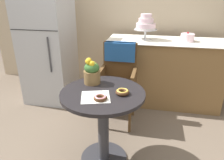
{
  "coord_description": "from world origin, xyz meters",
  "views": [
    {
      "loc": [
        0.4,
        -1.56,
        1.51
      ],
      "look_at": [
        0.05,
        0.15,
        0.77
      ],
      "focal_mm": 34.05,
      "sensor_mm": 36.0,
      "label": 1
    }
  ],
  "objects_px": {
    "wicker_chair": "(119,70)",
    "tiered_cake_stand": "(146,24)",
    "flower_vase": "(92,72)",
    "round_layer_cake": "(187,37)",
    "donut_front": "(100,98)",
    "donut_mid": "(122,92)",
    "refrigerator": "(47,42)",
    "cafe_table": "(103,113)"
  },
  "relations": [
    {
      "from": "donut_mid",
      "to": "flower_vase",
      "type": "bearing_deg",
      "value": 151.01
    },
    {
      "from": "tiered_cake_stand",
      "to": "flower_vase",
      "type": "bearing_deg",
      "value": -109.56
    },
    {
      "from": "cafe_table",
      "to": "refrigerator",
      "type": "bearing_deg",
      "value": 133.67
    },
    {
      "from": "flower_vase",
      "to": "round_layer_cake",
      "type": "distance_m",
      "value": 1.49
    },
    {
      "from": "cafe_table",
      "to": "wicker_chair",
      "type": "height_order",
      "value": "wicker_chair"
    },
    {
      "from": "donut_front",
      "to": "round_layer_cake",
      "type": "relative_size",
      "value": 0.64
    },
    {
      "from": "donut_mid",
      "to": "wicker_chair",
      "type": "bearing_deg",
      "value": 101.97
    },
    {
      "from": "donut_front",
      "to": "refrigerator",
      "type": "bearing_deg",
      "value": 130.69
    },
    {
      "from": "wicker_chair",
      "to": "tiered_cake_stand",
      "type": "bearing_deg",
      "value": 66.98
    },
    {
      "from": "donut_front",
      "to": "refrigerator",
      "type": "distance_m",
      "value": 1.64
    },
    {
      "from": "donut_mid",
      "to": "tiered_cake_stand",
      "type": "height_order",
      "value": "tiered_cake_stand"
    },
    {
      "from": "refrigerator",
      "to": "donut_mid",
      "type": "bearing_deg",
      "value": -42.27
    },
    {
      "from": "tiered_cake_stand",
      "to": "cafe_table",
      "type": "bearing_deg",
      "value": -101.62
    },
    {
      "from": "donut_front",
      "to": "round_layer_cake",
      "type": "distance_m",
      "value": 1.66
    },
    {
      "from": "refrigerator",
      "to": "cafe_table",
      "type": "bearing_deg",
      "value": -46.33
    },
    {
      "from": "donut_front",
      "to": "tiered_cake_stand",
      "type": "xyz_separation_m",
      "value": [
        0.25,
        1.44,
        0.36
      ]
    },
    {
      "from": "donut_mid",
      "to": "flower_vase",
      "type": "xyz_separation_m",
      "value": [
        -0.31,
        0.17,
        0.09
      ]
    },
    {
      "from": "donut_front",
      "to": "refrigerator",
      "type": "height_order",
      "value": "refrigerator"
    },
    {
      "from": "wicker_chair",
      "to": "donut_mid",
      "type": "height_order",
      "value": "wicker_chair"
    },
    {
      "from": "wicker_chair",
      "to": "tiered_cake_stand",
      "type": "relative_size",
      "value": 2.88
    },
    {
      "from": "flower_vase",
      "to": "refrigerator",
      "type": "distance_m",
      "value": 1.31
    },
    {
      "from": "tiered_cake_stand",
      "to": "donut_front",
      "type": "bearing_deg",
      "value": -99.89
    },
    {
      "from": "cafe_table",
      "to": "donut_front",
      "type": "bearing_deg",
      "value": -83.42
    },
    {
      "from": "donut_front",
      "to": "donut_mid",
      "type": "relative_size",
      "value": 0.96
    },
    {
      "from": "flower_vase",
      "to": "cafe_table",
      "type": "bearing_deg",
      "value": -49.6
    },
    {
      "from": "donut_front",
      "to": "flower_vase",
      "type": "height_order",
      "value": "flower_vase"
    },
    {
      "from": "cafe_table",
      "to": "donut_mid",
      "type": "relative_size",
      "value": 6.31
    },
    {
      "from": "refrigerator",
      "to": "round_layer_cake",
      "type": "bearing_deg",
      "value": 6.33
    },
    {
      "from": "donut_mid",
      "to": "refrigerator",
      "type": "relative_size",
      "value": 0.07
    },
    {
      "from": "refrigerator",
      "to": "wicker_chair",
      "type": "bearing_deg",
      "value": -18.4
    },
    {
      "from": "donut_mid",
      "to": "tiered_cake_stand",
      "type": "bearing_deg",
      "value": 85.73
    },
    {
      "from": "cafe_table",
      "to": "flower_vase",
      "type": "height_order",
      "value": "flower_vase"
    },
    {
      "from": "flower_vase",
      "to": "tiered_cake_stand",
      "type": "distance_m",
      "value": 1.24
    },
    {
      "from": "donut_mid",
      "to": "tiered_cake_stand",
      "type": "distance_m",
      "value": 1.36
    },
    {
      "from": "flower_vase",
      "to": "round_layer_cake",
      "type": "xyz_separation_m",
      "value": [
        0.94,
        1.14,
        0.12
      ]
    },
    {
      "from": "flower_vase",
      "to": "donut_front",
      "type": "bearing_deg",
      "value": -63.02
    },
    {
      "from": "wicker_chair",
      "to": "round_layer_cake",
      "type": "xyz_separation_m",
      "value": [
        0.8,
        0.56,
        0.31
      ]
    },
    {
      "from": "flower_vase",
      "to": "round_layer_cake",
      "type": "relative_size",
      "value": 1.4
    },
    {
      "from": "round_layer_cake",
      "to": "refrigerator",
      "type": "xyz_separation_m",
      "value": [
        -1.86,
        -0.21,
        -0.1
      ]
    },
    {
      "from": "cafe_table",
      "to": "round_layer_cake",
      "type": "height_order",
      "value": "round_layer_cake"
    },
    {
      "from": "round_layer_cake",
      "to": "donut_front",
      "type": "bearing_deg",
      "value": -118.67
    },
    {
      "from": "wicker_chair",
      "to": "refrigerator",
      "type": "relative_size",
      "value": 0.56
    }
  ]
}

